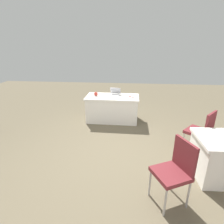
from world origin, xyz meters
The scene contains 7 objects.
ground_plane centered at (0.00, 0.00, 0.00)m, with size 14.40×14.40×0.00m, color brown.
table_foreground centered at (0.25, -1.80, 0.37)m, with size 1.54×0.80×0.74m.
chair_tucked_right centered at (-1.73, -0.21, 0.54)m, with size 0.62×0.62×0.95m.
chair_aisle centered at (-0.90, 1.11, 0.56)m, with size 0.59×0.59×0.97m.
laptop_silver centered at (0.19, -1.94, 0.78)m, with size 0.37×0.35×0.21m.
yarn_ball centered at (0.73, -1.81, 0.80)m, with size 0.11×0.11×0.11m, color #B2382D.
scissors_red centered at (-0.30, -1.78, 0.75)m, with size 0.18×0.04×0.01m, color red.
Camera 1 is at (-0.22, 3.27, 2.20)m, focal length 29.23 mm.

